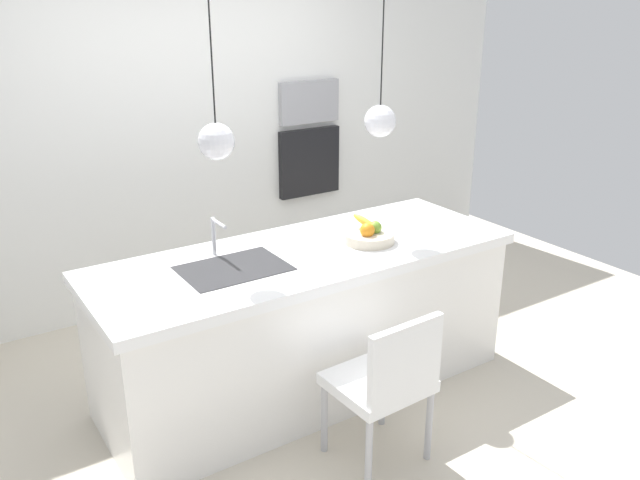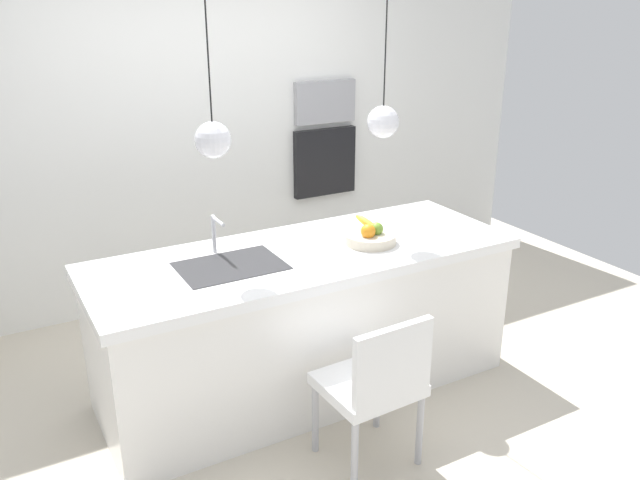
{
  "view_description": "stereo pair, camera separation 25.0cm",
  "coord_description": "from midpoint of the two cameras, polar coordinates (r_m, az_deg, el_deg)",
  "views": [
    {
      "loc": [
        -1.83,
        -2.96,
        2.26
      ],
      "look_at": [
        0.1,
        0.0,
        0.94
      ],
      "focal_mm": 36.73,
      "sensor_mm": 36.0,
      "label": 1
    },
    {
      "loc": [
        -1.62,
        -3.08,
        2.26
      ],
      "look_at": [
        0.1,
        0.0,
        0.94
      ],
      "focal_mm": 36.73,
      "sensor_mm": 36.0,
      "label": 2
    }
  ],
  "objects": [
    {
      "name": "faucet",
      "position": [
        3.69,
        -11.02,
        0.66
      ],
      "size": [
        0.02,
        0.17,
        0.22
      ],
      "color": "silver",
      "rests_on": "kitchen_island"
    },
    {
      "name": "pendant_light_right",
      "position": [
        3.82,
        3.37,
        10.32
      ],
      "size": [
        0.18,
        0.18,
        0.78
      ],
      "color": "silver"
    },
    {
      "name": "chair_near",
      "position": [
        3.31,
        3.58,
        -12.09
      ],
      "size": [
        0.48,
        0.44,
        0.85
      ],
      "color": "white",
      "rests_on": "ground"
    },
    {
      "name": "sink_basin",
      "position": [
        3.55,
        -9.53,
        -2.55
      ],
      "size": [
        0.56,
        0.4,
        0.02
      ],
      "primitive_type": "cube",
      "color": "#2D2D30",
      "rests_on": "kitchen_island"
    },
    {
      "name": "pendant_light_left",
      "position": [
        3.32,
        -11.18,
        8.44
      ],
      "size": [
        0.18,
        0.18,
        0.78
      ],
      "color": "silver"
    },
    {
      "name": "back_wall",
      "position": [
        5.07,
        -12.83,
        9.04
      ],
      "size": [
        6.0,
        0.1,
        2.6
      ],
      "primitive_type": "cube",
      "color": "white",
      "rests_on": "ground"
    },
    {
      "name": "microwave",
      "position": [
        5.42,
        -2.36,
        11.95
      ],
      "size": [
        0.54,
        0.08,
        0.34
      ],
      "primitive_type": "cube",
      "color": "#9E9EA3",
      "rests_on": "back_wall"
    },
    {
      "name": "floor",
      "position": [
        4.15,
        -2.95,
        -12.58
      ],
      "size": [
        6.6,
        6.6,
        0.0
      ],
      "primitive_type": "plane",
      "color": "beige",
      "rests_on": "ground"
    },
    {
      "name": "fruit_bowl",
      "position": [
        3.86,
        2.44,
        0.43
      ],
      "size": [
        0.3,
        0.3,
        0.16
      ],
      "color": "beige",
      "rests_on": "kitchen_island"
    },
    {
      "name": "oven",
      "position": [
        5.52,
        -2.29,
        6.8
      ],
      "size": [
        0.56,
        0.08,
        0.56
      ],
      "primitive_type": "cube",
      "color": "black",
      "rests_on": "back_wall"
    },
    {
      "name": "kitchen_island",
      "position": [
        3.92,
        -3.07,
        -7.08
      ],
      "size": [
        2.47,
        0.9,
        0.89
      ],
      "color": "white",
      "rests_on": "ground"
    }
  ]
}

